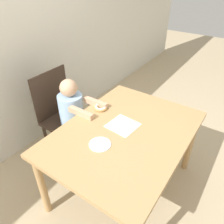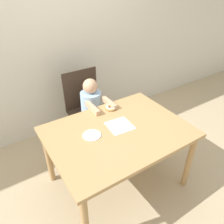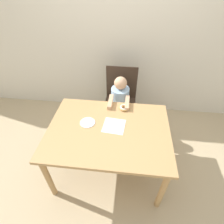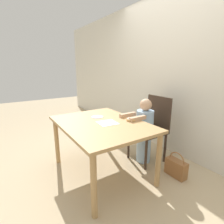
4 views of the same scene
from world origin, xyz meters
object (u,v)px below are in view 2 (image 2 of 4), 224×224
handbag (121,122)px  donut (111,107)px  chair (87,109)px  child_figure (92,115)px

handbag → donut: bearing=-136.8°
chair → handbag: bearing=-4.3°
chair → child_figure: bearing=-90.0°
chair → child_figure: (-0.00, -0.14, -0.02)m
child_figure → handbag: bearing=11.1°
chair → donut: 0.51m
chair → donut: size_ratio=8.01×
donut → chair: bearing=99.5°
donut → handbag: donut is taller
chair → handbag: chair is taller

